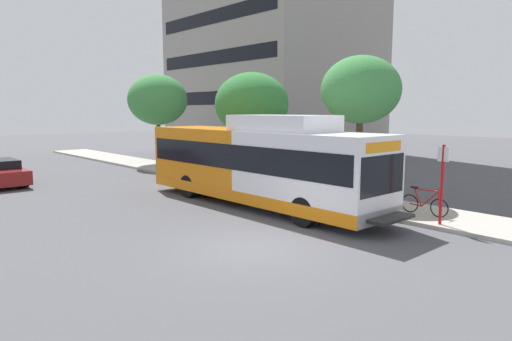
# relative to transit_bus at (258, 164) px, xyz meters

# --- Properties ---
(ground_plane) EXTENTS (120.00, 120.00, 0.00)m
(ground_plane) POSITION_rel_transit_bus_xyz_m (-3.83, 3.88, -1.70)
(ground_plane) COLOR #4C4C51
(sidewalk_curb) EXTENTS (3.00, 56.00, 0.14)m
(sidewalk_curb) POSITION_rel_transit_bus_xyz_m (3.17, 1.88, -1.63)
(sidewalk_curb) COLOR #A8A399
(sidewalk_curb) RESTS_ON ground
(transit_bus) EXTENTS (2.58, 12.25, 3.65)m
(transit_bus) POSITION_rel_transit_bus_xyz_m (0.00, 0.00, 0.00)
(transit_bus) COLOR white
(transit_bus) RESTS_ON ground
(bus_stop_sign_pole) EXTENTS (0.10, 0.36, 2.60)m
(bus_stop_sign_pole) POSITION_rel_transit_bus_xyz_m (1.98, -6.65, -0.05)
(bus_stop_sign_pole) COLOR red
(bus_stop_sign_pole) RESTS_ON sidewalk_curb
(bicycle_parked) EXTENTS (0.52, 1.76, 1.02)m
(bicycle_parked) POSITION_rel_transit_bus_xyz_m (2.87, -5.63, -1.14)
(bicycle_parked) COLOR black
(bicycle_parked) RESTS_ON sidewalk_curb
(street_tree_near_stop) EXTENTS (3.35, 3.35, 5.97)m
(street_tree_near_stop) POSITION_rel_transit_bus_xyz_m (4.13, -1.92, 2.96)
(street_tree_near_stop) COLOR #4C3823
(street_tree_near_stop) RESTS_ON sidewalk_curb
(street_tree_mid_block) EXTENTS (3.97, 3.97, 5.72)m
(street_tree_mid_block) POSITION_rel_transit_bus_xyz_m (4.19, 5.10, 2.46)
(street_tree_mid_block) COLOR #4C3823
(street_tree_mid_block) RESTS_ON sidewalk_curb
(street_tree_far_block) EXTENTS (4.11, 4.11, 6.17)m
(street_tree_far_block) POSITION_rel_transit_bus_xyz_m (4.02, 14.78, 2.85)
(street_tree_far_block) COLOR #4C3823
(street_tree_far_block) RESTS_ON sidewalk_curb
(parked_car_far_lane) EXTENTS (1.80, 4.50, 1.33)m
(parked_car_far_lane) POSITION_rel_transit_bus_xyz_m (-6.49, 12.47, -1.04)
(parked_car_far_lane) COLOR maroon
(parked_car_far_lane) RESTS_ON ground
(lattice_comm_tower) EXTENTS (1.10, 1.10, 25.15)m
(lattice_comm_tower) POSITION_rel_transit_bus_xyz_m (22.98, 29.35, 6.55)
(lattice_comm_tower) COLOR #B7B7BC
(lattice_comm_tower) RESTS_ON ground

